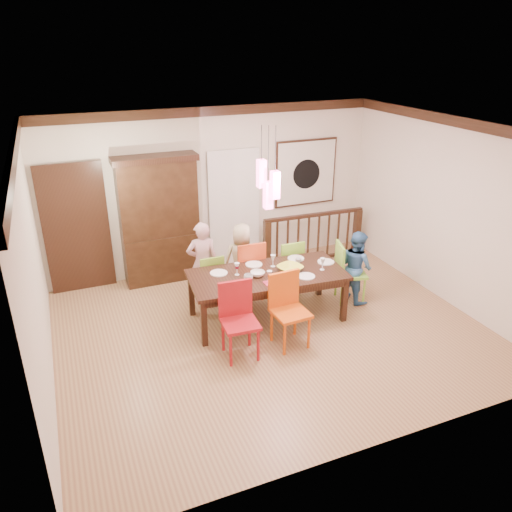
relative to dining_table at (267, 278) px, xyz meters
name	(u,v)px	position (x,y,z in m)	size (l,w,h in m)	color
floor	(271,330)	(-0.09, -0.35, -0.67)	(6.00, 6.00, 0.00)	#926446
ceiling	(274,130)	(-0.09, -0.35, 2.23)	(6.00, 6.00, 0.00)	white
wall_back	(215,190)	(-0.09, 2.15, 0.78)	(6.00, 6.00, 0.00)	beige
wall_left	(33,275)	(-3.09, -0.35, 0.78)	(5.00, 5.00, 0.00)	beige
wall_right	(447,211)	(2.91, -0.35, 0.78)	(5.00, 5.00, 0.00)	beige
crown_molding	(273,136)	(-0.09, -0.35, 2.15)	(6.00, 5.00, 0.16)	black
panel_door	(77,230)	(-2.49, 2.10, 0.38)	(1.04, 0.07, 2.24)	black
white_doorway	(234,210)	(0.26, 2.12, 0.38)	(0.97, 0.05, 2.22)	silver
painting	(306,173)	(1.71, 2.12, 0.93)	(1.25, 0.06, 1.25)	black
pendant_cluster	(268,184)	(0.00, 0.00, 1.43)	(0.27, 0.21, 1.14)	#FA4B90
dining_table	(267,278)	(0.00, 0.00, 0.00)	(2.38, 1.22, 0.75)	black
chair_far_left	(209,275)	(-0.65, 0.80, -0.18)	(0.39, 0.39, 0.85)	#7FB631
chair_far_mid	(248,265)	(-0.02, 0.74, -0.09)	(0.48, 0.48, 1.02)	#C9441C
chair_far_right	(288,261)	(0.70, 0.74, -0.15)	(0.42, 0.42, 0.91)	#87CC35
chair_near_left	(240,318)	(-0.73, -0.78, -0.09)	(0.49, 0.49, 1.03)	#A2141B
chair_near_mid	(291,307)	(0.00, -0.79, -0.08)	(0.49, 0.49, 1.03)	#D5520E
chair_end_right	(351,268)	(1.47, 0.00, -0.11)	(0.56, 0.56, 0.99)	#80C13A
china_hutch	(159,220)	(-1.15, 1.95, 0.43)	(1.39, 0.46, 2.20)	black
balustrade	(313,237)	(1.65, 1.60, -0.17)	(2.01, 0.15, 0.96)	black
person_far_left	(202,263)	(-0.73, 0.89, 0.00)	(0.49, 0.32, 1.35)	#D29FA9
person_far_mid	(242,260)	(-0.07, 0.87, -0.06)	(0.60, 0.39, 1.23)	beige
person_end_right	(356,266)	(1.56, 0.00, -0.08)	(0.57, 0.45, 1.18)	teal
serving_bowl	(290,269)	(0.34, -0.06, 0.12)	(0.36, 0.36, 0.09)	#D9DC3E
small_bowl	(258,274)	(-0.16, -0.02, 0.11)	(0.21, 0.21, 0.07)	white
cup_left	(248,278)	(-0.35, -0.13, 0.13)	(0.13, 0.13, 0.10)	silver
cup_right	(298,261)	(0.58, 0.13, 0.12)	(0.10, 0.10, 0.09)	silver
plate_far_left	(219,273)	(-0.66, 0.27, 0.08)	(0.26, 0.26, 0.01)	white
plate_far_mid	(254,264)	(-0.07, 0.35, 0.08)	(0.26, 0.26, 0.01)	white
plate_far_right	(296,258)	(0.63, 0.31, 0.08)	(0.26, 0.26, 0.01)	white
plate_near_left	(230,289)	(-0.68, -0.27, 0.08)	(0.26, 0.26, 0.01)	white
plate_near_mid	(306,276)	(0.48, -0.32, 0.08)	(0.26, 0.26, 0.01)	white
plate_end_right	(326,262)	(1.00, 0.01, 0.08)	(0.26, 0.26, 0.01)	white
wine_glass_a	(237,269)	(-0.43, 0.12, 0.17)	(0.08, 0.08, 0.19)	#590C19
wine_glass_b	(273,261)	(0.18, 0.19, 0.17)	(0.08, 0.08, 0.19)	silver
wine_glass_c	(269,277)	(-0.10, -0.30, 0.17)	(0.08, 0.08, 0.19)	#590C19
wine_glass_d	(322,264)	(0.81, -0.20, 0.17)	(0.08, 0.08, 0.19)	silver
napkin	(270,283)	(-0.09, -0.31, 0.08)	(0.18, 0.14, 0.01)	#D83359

